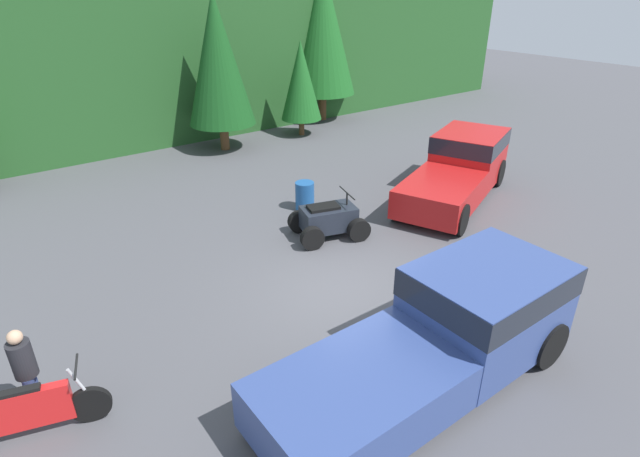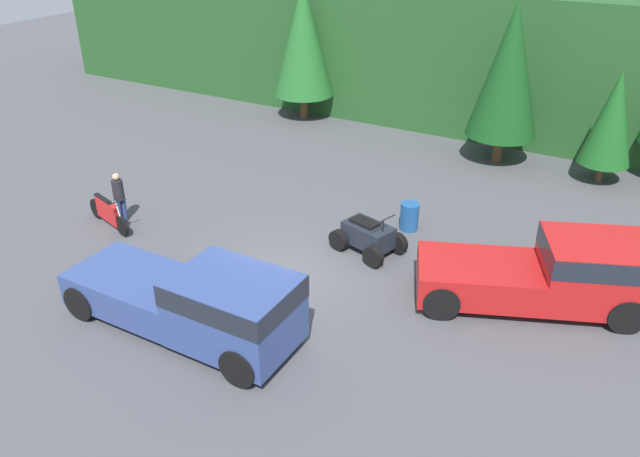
{
  "view_description": "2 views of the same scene",
  "coord_description": "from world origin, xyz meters",
  "px_view_note": "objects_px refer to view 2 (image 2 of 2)",
  "views": [
    {
      "loc": [
        -6.13,
        -7.23,
        6.41
      ],
      "look_at": [
        0.38,
        1.51,
        0.95
      ],
      "focal_mm": 28.0,
      "sensor_mm": 36.0,
      "label": 1
    },
    {
      "loc": [
        8.05,
        -12.03,
        9.32
      ],
      "look_at": [
        0.38,
        1.51,
        0.95
      ],
      "focal_mm": 35.0,
      "sensor_mm": 36.0,
      "label": 2
    }
  ],
  "objects_px": {
    "pickup_truck_red": "(554,271)",
    "steel_barrel": "(409,216)",
    "dirt_bike": "(108,213)",
    "rider_person": "(119,196)",
    "pickup_truck_second": "(200,301)",
    "quad_atv": "(368,236)"
  },
  "relations": [
    {
      "from": "pickup_truck_second",
      "to": "quad_atv",
      "type": "bearing_deg",
      "value": 73.43
    },
    {
      "from": "pickup_truck_red",
      "to": "quad_atv",
      "type": "height_order",
      "value": "pickup_truck_red"
    },
    {
      "from": "quad_atv",
      "to": "steel_barrel",
      "type": "relative_size",
      "value": 2.56
    },
    {
      "from": "dirt_bike",
      "to": "rider_person",
      "type": "relative_size",
      "value": 1.35
    },
    {
      "from": "dirt_bike",
      "to": "rider_person",
      "type": "xyz_separation_m",
      "value": [
        0.12,
        0.43,
        0.44
      ]
    },
    {
      "from": "pickup_truck_red",
      "to": "dirt_bike",
      "type": "xyz_separation_m",
      "value": [
        -13.02,
        -2.43,
        -0.53
      ]
    },
    {
      "from": "pickup_truck_second",
      "to": "dirt_bike",
      "type": "relative_size",
      "value": 2.65
    },
    {
      "from": "quad_atv",
      "to": "rider_person",
      "type": "distance_m",
      "value": 7.99
    },
    {
      "from": "steel_barrel",
      "to": "pickup_truck_red",
      "type": "bearing_deg",
      "value": -23.79
    },
    {
      "from": "quad_atv",
      "to": "steel_barrel",
      "type": "height_order",
      "value": "quad_atv"
    },
    {
      "from": "quad_atv",
      "to": "rider_person",
      "type": "bearing_deg",
      "value": -148.15
    },
    {
      "from": "pickup_truck_red",
      "to": "dirt_bike",
      "type": "relative_size",
      "value": 2.6
    },
    {
      "from": "dirt_bike",
      "to": "steel_barrel",
      "type": "distance_m",
      "value": 9.47
    },
    {
      "from": "pickup_truck_red",
      "to": "steel_barrel",
      "type": "height_order",
      "value": "pickup_truck_red"
    },
    {
      "from": "pickup_truck_red",
      "to": "steel_barrel",
      "type": "relative_size",
      "value": 6.7
    },
    {
      "from": "pickup_truck_second",
      "to": "steel_barrel",
      "type": "relative_size",
      "value": 6.82
    },
    {
      "from": "rider_person",
      "to": "dirt_bike",
      "type": "bearing_deg",
      "value": -92.07
    },
    {
      "from": "pickup_truck_red",
      "to": "dirt_bike",
      "type": "height_order",
      "value": "pickup_truck_red"
    },
    {
      "from": "dirt_bike",
      "to": "quad_atv",
      "type": "relative_size",
      "value": 1.0
    },
    {
      "from": "dirt_bike",
      "to": "rider_person",
      "type": "height_order",
      "value": "rider_person"
    },
    {
      "from": "rider_person",
      "to": "steel_barrel",
      "type": "distance_m",
      "value": 9.17
    },
    {
      "from": "pickup_truck_second",
      "to": "rider_person",
      "type": "xyz_separation_m",
      "value": [
        -6.0,
        3.36,
        -0.09
      ]
    }
  ]
}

